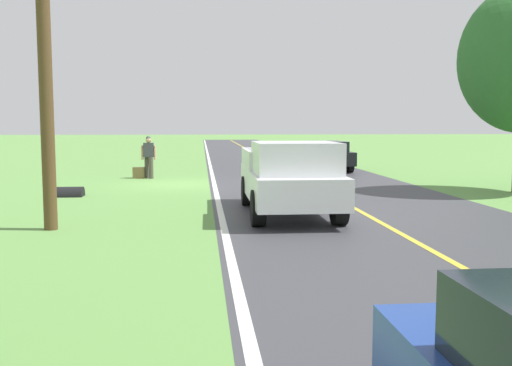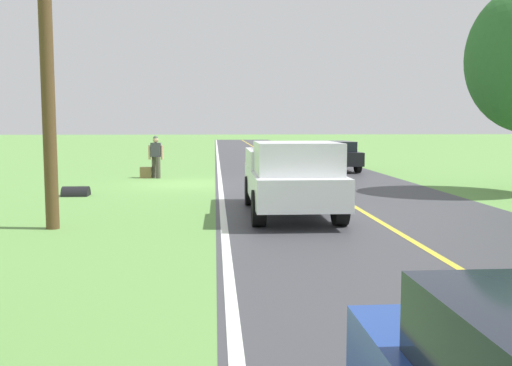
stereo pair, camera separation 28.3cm
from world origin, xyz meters
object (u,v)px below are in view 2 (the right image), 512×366
object	(u,v)px
pickup_truck_passing	(292,176)
utility_pole_roadside	(47,53)
suitcase_carried	(146,173)
sedan_near_oncoming	(333,155)
hitchhiker_walking	(156,154)

from	to	relation	value
pickup_truck_passing	utility_pole_roadside	distance (m)	6.15
suitcase_carried	pickup_truck_passing	size ratio (longest dim) A/B	0.09
pickup_truck_passing	sedan_near_oncoming	distance (m)	13.95
pickup_truck_passing	sedan_near_oncoming	bearing A→B (deg)	-105.81
sedan_near_oncoming	utility_pole_roadside	size ratio (longest dim) A/B	0.60
suitcase_carried	sedan_near_oncoming	world-z (taller)	sedan_near_oncoming
suitcase_carried	sedan_near_oncoming	size ratio (longest dim) A/B	0.10
suitcase_carried	utility_pole_roadside	xyz separation A→B (m)	(0.62, 11.46, 3.47)
sedan_near_oncoming	suitcase_carried	bearing A→B (deg)	21.50
utility_pole_roadside	suitcase_carried	bearing A→B (deg)	-93.10
sedan_near_oncoming	hitchhiker_walking	bearing A→B (deg)	22.24
suitcase_carried	hitchhiker_walking	bearing A→B (deg)	100.86
suitcase_carried	sedan_near_oncoming	bearing A→B (deg)	116.18
suitcase_carried	sedan_near_oncoming	distance (m)	9.16
hitchhiker_walking	utility_pole_roadside	size ratio (longest dim) A/B	0.24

